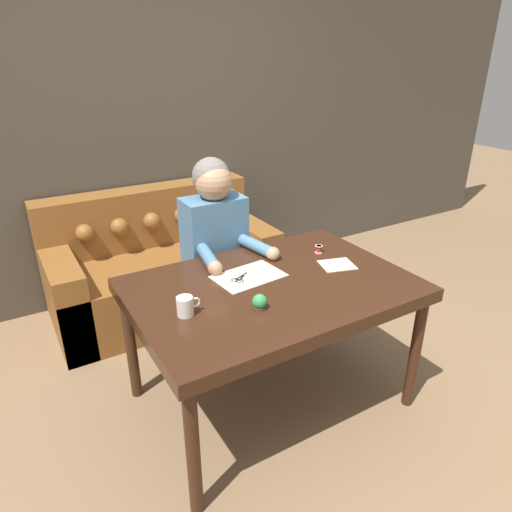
{
  "coord_description": "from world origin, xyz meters",
  "views": [
    {
      "loc": [
        -1.09,
        -1.62,
        1.83
      ],
      "look_at": [
        0.02,
        0.26,
        0.85
      ],
      "focal_mm": 32.0,
      "sensor_mm": 36.0,
      "label": 1
    }
  ],
  "objects_px": {
    "pin_cushion": "(260,302)",
    "dining_table": "(272,295)",
    "thread_spool": "(319,249)",
    "couch": "(162,269)",
    "person": "(216,257)",
    "scissors": "(241,277)",
    "mug": "(186,306)"
  },
  "relations": [
    {
      "from": "scissors",
      "to": "mug",
      "type": "height_order",
      "value": "mug"
    },
    {
      "from": "pin_cushion",
      "to": "dining_table",
      "type": "bearing_deg",
      "value": 44.33
    },
    {
      "from": "person",
      "to": "pin_cushion",
      "type": "bearing_deg",
      "value": -101.6
    },
    {
      "from": "dining_table",
      "to": "person",
      "type": "xyz_separation_m",
      "value": [
        -0.02,
        0.62,
        -0.02
      ]
    },
    {
      "from": "dining_table",
      "to": "thread_spool",
      "type": "xyz_separation_m",
      "value": [
        0.45,
        0.19,
        0.09
      ]
    },
    {
      "from": "person",
      "to": "scissors",
      "type": "xyz_separation_m",
      "value": [
        -0.08,
        -0.48,
        0.09
      ]
    },
    {
      "from": "scissors",
      "to": "mug",
      "type": "distance_m",
      "value": 0.44
    },
    {
      "from": "dining_table",
      "to": "couch",
      "type": "bearing_deg",
      "value": 96.4
    },
    {
      "from": "couch",
      "to": "person",
      "type": "relative_size",
      "value": 1.27
    },
    {
      "from": "person",
      "to": "thread_spool",
      "type": "relative_size",
      "value": 28.36
    },
    {
      "from": "person",
      "to": "scissors",
      "type": "relative_size",
      "value": 6.39
    },
    {
      "from": "person",
      "to": "thread_spool",
      "type": "bearing_deg",
      "value": -43.02
    },
    {
      "from": "dining_table",
      "to": "pin_cushion",
      "type": "distance_m",
      "value": 0.27
    },
    {
      "from": "couch",
      "to": "scissors",
      "type": "bearing_deg",
      "value": -87.75
    },
    {
      "from": "dining_table",
      "to": "scissors",
      "type": "relative_size",
      "value": 7.11
    },
    {
      "from": "couch",
      "to": "mug",
      "type": "height_order",
      "value": "couch"
    },
    {
      "from": "pin_cushion",
      "to": "thread_spool",
      "type": "bearing_deg",
      "value": 30.36
    },
    {
      "from": "thread_spool",
      "to": "pin_cushion",
      "type": "xyz_separation_m",
      "value": [
        -0.63,
        -0.37,
        0.01
      ]
    },
    {
      "from": "dining_table",
      "to": "person",
      "type": "distance_m",
      "value": 0.62
    },
    {
      "from": "dining_table",
      "to": "scissors",
      "type": "distance_m",
      "value": 0.19
    },
    {
      "from": "thread_spool",
      "to": "pin_cushion",
      "type": "relative_size",
      "value": 0.63
    },
    {
      "from": "couch",
      "to": "dining_table",
      "type": "bearing_deg",
      "value": -83.6
    },
    {
      "from": "couch",
      "to": "pin_cushion",
      "type": "xyz_separation_m",
      "value": [
        -0.03,
        -1.5,
        0.46
      ]
    },
    {
      "from": "dining_table",
      "to": "pin_cushion",
      "type": "height_order",
      "value": "pin_cushion"
    },
    {
      "from": "scissors",
      "to": "dining_table",
      "type": "bearing_deg",
      "value": -53.81
    },
    {
      "from": "dining_table",
      "to": "pin_cushion",
      "type": "bearing_deg",
      "value": -135.67
    },
    {
      "from": "mug",
      "to": "scissors",
      "type": "bearing_deg",
      "value": 26.32
    },
    {
      "from": "dining_table",
      "to": "thread_spool",
      "type": "relative_size",
      "value": 31.53
    },
    {
      "from": "dining_table",
      "to": "mug",
      "type": "bearing_deg",
      "value": -173.59
    },
    {
      "from": "couch",
      "to": "mug",
      "type": "bearing_deg",
      "value": -104.17
    },
    {
      "from": "scissors",
      "to": "thread_spool",
      "type": "xyz_separation_m",
      "value": [
        0.55,
        0.05,
        0.02
      ]
    },
    {
      "from": "couch",
      "to": "thread_spool",
      "type": "distance_m",
      "value": 1.35
    }
  ]
}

